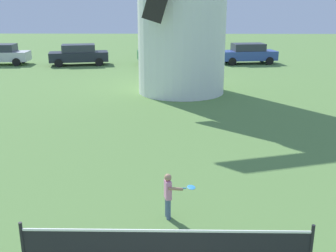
# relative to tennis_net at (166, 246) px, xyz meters

# --- Properties ---
(tennis_net) EXTENTS (4.90, 0.06, 1.10)m
(tennis_net) POSITION_rel_tennis_net_xyz_m (0.00, 0.00, 0.00)
(tennis_net) COLOR black
(tennis_net) RESTS_ON ground_plane
(player_far) EXTENTS (0.71, 0.35, 1.05)m
(player_far) POSITION_rel_tennis_net_xyz_m (0.03, 2.12, -0.08)
(player_far) COLOR slate
(player_far) RESTS_ON ground_plane
(parked_car_black) EXTENTS (4.63, 2.60, 1.56)m
(parked_car_black) POSITION_rel_tennis_net_xyz_m (-7.19, 24.99, 0.13)
(parked_car_black) COLOR #1E232D
(parked_car_black) RESTS_ON ground_plane
(parked_car_green) EXTENTS (4.13, 2.53, 1.56)m
(parked_car_green) POSITION_rel_tennis_net_xyz_m (-0.78, 25.75, 0.12)
(parked_car_green) COLOR #1E6638
(parked_car_green) RESTS_ON ground_plane
(parked_car_blue) EXTENTS (4.52, 2.36, 1.56)m
(parked_car_blue) POSITION_rel_tennis_net_xyz_m (5.84, 25.94, 0.13)
(parked_car_blue) COLOR #334C99
(parked_car_blue) RESTS_ON ground_plane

